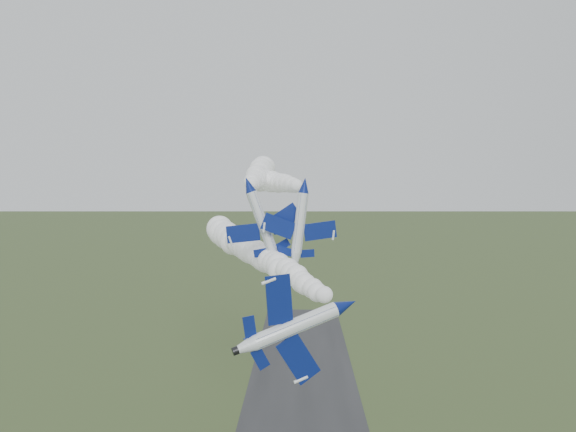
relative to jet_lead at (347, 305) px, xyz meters
name	(u,v)px	position (x,y,z in m)	size (l,w,h in m)	color
jet_lead	(347,305)	(0.00, 0.00, 0.00)	(5.77, 12.57, 10.10)	white
smoke_trail_jet_lead	(256,253)	(-11.04, 33.62, 1.24)	(5.12, 64.49, 5.12)	white
jet_pair_left	(248,184)	(-11.61, 26.18, 11.53)	(9.91, 12.63, 4.22)	white
smoke_trail_jet_pair_left	(259,174)	(-12.16, 55.13, 13.25)	(5.20, 51.87, 5.20)	white
jet_pair_right	(305,185)	(-3.94, 25.23, 11.43)	(10.35, 12.28, 3.11)	white
smoke_trail_jet_pair_right	(272,182)	(-9.73, 56.76, 11.95)	(4.73, 57.93, 4.73)	white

